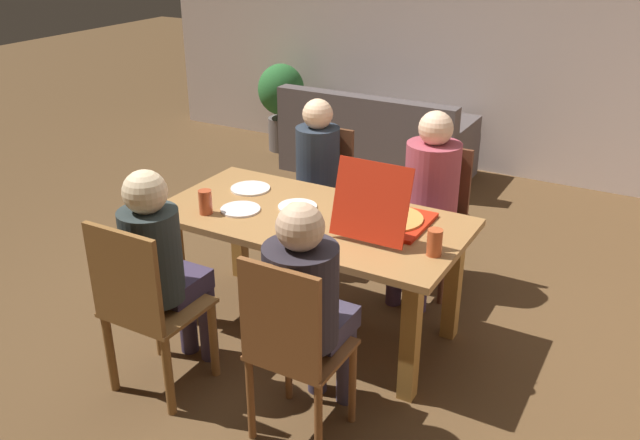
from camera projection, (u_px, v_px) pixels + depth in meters
name	position (u px, v px, depth m)	size (l,w,h in m)	color
ground_plane	(312.00, 326.00, 4.11)	(20.00, 20.00, 0.00)	brown
back_wall	(489.00, 28.00, 6.14)	(7.11, 0.12, 2.70)	beige
dining_table	(311.00, 234.00, 3.85)	(1.75, 0.88, 0.74)	#9C6D3B
chair_0	(291.00, 345.00, 3.00)	(0.42, 0.39, 0.98)	brown
person_0	(307.00, 299.00, 3.05)	(0.34, 0.51, 1.20)	#3D3548
chair_1	(323.00, 192.00, 4.81)	(0.38, 0.38, 0.94)	#58321D
person_1	(314.00, 170.00, 4.62)	(0.30, 0.47, 1.18)	#342D45
chair_2	(145.00, 307.00, 3.35)	(0.46, 0.43, 0.98)	brown
person_2	(161.00, 260.00, 3.39)	(0.29, 0.49, 1.21)	#382D44
chair_3	(434.00, 210.00, 4.45)	(0.41, 0.43, 0.92)	#582F1C
person_3	(428.00, 189.00, 4.25)	(0.35, 0.56, 1.20)	#423049
pizza_box_0	(386.00, 217.00, 3.66)	(0.41, 0.53, 0.42)	red
plate_0	(240.00, 209.00, 3.88)	(0.23, 0.23, 0.01)	white
plate_1	(250.00, 188.00, 4.17)	(0.24, 0.24, 0.01)	white
plate_2	(298.00, 206.00, 3.91)	(0.23, 0.23, 0.03)	white
drinking_glass_0	(205.00, 202.00, 3.81)	(0.08, 0.08, 0.14)	#B24626
drinking_glass_1	(435.00, 242.00, 3.34)	(0.08, 0.08, 0.14)	#BA4E28
couch	(376.00, 145.00, 6.43)	(1.74, 0.84, 0.82)	#534949
potted_plant	(281.00, 98.00, 6.98)	(0.48, 0.48, 0.91)	#5E5653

